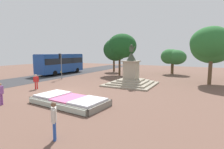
{
  "coord_description": "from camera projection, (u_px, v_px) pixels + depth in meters",
  "views": [
    {
      "loc": [
        12.16,
        -12.57,
        3.95
      ],
      "look_at": [
        4.04,
        3.09,
        1.7
      ],
      "focal_mm": 28.0,
      "sensor_mm": 36.0,
      "label": 1
    }
  ],
  "objects": [
    {
      "name": "park_tree_far_left",
      "position": [
        119.0,
        48.0,
        29.57
      ],
      "size": [
        5.78,
        4.61,
        7.03
      ],
      "color": "#4C3823",
      "rests_on": "ground_plane"
    },
    {
      "name": "statue_monument",
      "position": [
        131.0,
        77.0,
        21.22
      ],
      "size": [
        5.61,
        5.61,
        4.89
      ],
      "color": "gray",
      "rests_on": "ground_plane"
    },
    {
      "name": "park_tree_behind_statue",
      "position": [
        173.0,
        57.0,
        31.48
      ],
      "size": [
        4.43,
        3.68,
        4.52
      ],
      "color": "brown",
      "rests_on": "ground_plane"
    },
    {
      "name": "park_tree_distant",
      "position": [
        114.0,
        52.0,
        35.39
      ],
      "size": [
        3.2,
        2.76,
        5.61
      ],
      "color": "#4C3823",
      "rests_on": "ground_plane"
    },
    {
      "name": "pedestrian_near_planter",
      "position": [
        0.0,
        92.0,
        12.99
      ],
      "size": [
        0.3,
        0.56,
        1.7
      ],
      "color": "#8C4C99",
      "rests_on": "ground_plane"
    },
    {
      "name": "city_bus",
      "position": [
        61.0,
        63.0,
        31.9
      ],
      "size": [
        2.73,
        9.71,
        3.61
      ],
      "color": "#1E4799",
      "rests_on": "ground_plane"
    },
    {
      "name": "traffic_light_mid_block",
      "position": [
        61.0,
        62.0,
        25.47
      ],
      "size": [
        0.41,
        0.28,
        3.76
      ],
      "color": "slate",
      "rests_on": "ground_plane"
    },
    {
      "name": "pedestrian_with_handbag",
      "position": [
        36.0,
        81.0,
        18.7
      ],
      "size": [
        0.46,
        0.41,
        1.6
      ],
      "color": "red",
      "rests_on": "ground_plane"
    },
    {
      "name": "flower_planter",
      "position": [
        69.0,
        101.0,
        13.34
      ],
      "size": [
        6.18,
        3.36,
        0.61
      ],
      "color": "#38281C",
      "rests_on": "ground_plane"
    },
    {
      "name": "park_tree_street_side",
      "position": [
        211.0,
        44.0,
        21.31
      ],
      "size": [
        5.03,
        5.06,
        7.09
      ],
      "color": "brown",
      "rests_on": "ground_plane"
    },
    {
      "name": "ground_plane",
      "position": [
        61.0,
        93.0,
        17.12
      ],
      "size": [
        79.73,
        79.73,
        0.0
      ],
      "primitive_type": "plane",
      "color": "brown"
    },
    {
      "name": "pedestrian_crossing_plaza",
      "position": [
        54.0,
        118.0,
        7.78
      ],
      "size": [
        0.42,
        0.45,
        1.77
      ],
      "color": "#264CA5",
      "rests_on": "ground_plane"
    }
  ]
}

